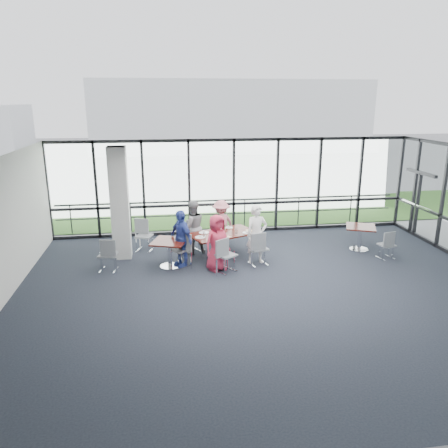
{
  "coord_description": "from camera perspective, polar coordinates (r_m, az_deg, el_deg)",
  "views": [
    {
      "loc": [
        -2.43,
        -9.29,
        4.45
      ],
      "look_at": [
        -0.74,
        2.22,
        1.1
      ],
      "focal_mm": 35.0,
      "sensor_mm": 36.0,
      "label": 1
    }
  ],
  "objects": [
    {
      "name": "chair_main_fl",
      "position": [
        13.16,
        -4.39,
        -1.63
      ],
      "size": [
        0.6,
        0.6,
        0.92
      ],
      "primitive_type": null,
      "rotation": [
        0.0,
        0.0,
        3.57
      ],
      "color": "gray",
      "rests_on": "ground"
    },
    {
      "name": "chair_spare_lb",
      "position": [
        13.36,
        -10.4,
        -1.56
      ],
      "size": [
        0.58,
        0.58,
        0.93
      ],
      "primitive_type": null,
      "rotation": [
        0.0,
        0.0,
        2.81
      ],
      "color": "gray",
      "rests_on": "ground"
    },
    {
      "name": "diner_end",
      "position": [
        11.92,
        -5.64,
        -1.88
      ],
      "size": [
        0.91,
        1.06,
        1.58
      ],
      "primitive_type": "imported",
      "rotation": [
        0.0,
        0.0,
        -1.04
      ],
      "color": "#3449A5",
      "rests_on": "ground"
    },
    {
      "name": "apron",
      "position": [
        19.95,
        -1.15,
        3.11
      ],
      "size": [
        80.0,
        70.0,
        0.02
      ],
      "primitive_type": "cube",
      "color": "gray",
      "rests_on": "ground"
    },
    {
      "name": "ketchup_bottle",
      "position": [
        12.54,
        -0.13,
        -0.66
      ],
      "size": [
        0.06,
        0.06,
        0.18
      ],
      "primitive_type": "cylinder",
      "color": "#A10001",
      "rests_on": "main_table"
    },
    {
      "name": "structural_column",
      "position": [
        12.67,
        -13.46,
        2.62
      ],
      "size": [
        0.5,
        0.5,
        3.2
      ],
      "primitive_type": "cube",
      "color": "silver",
      "rests_on": "ground"
    },
    {
      "name": "grass_strip",
      "position": [
        18.01,
        -0.35,
        1.8
      ],
      "size": [
        80.0,
        5.0,
        0.01
      ],
      "primitive_type": "cube",
      "color": "#366226",
      "rests_on": "ground"
    },
    {
      "name": "main_table",
      "position": [
        12.53,
        -0.2,
        -1.73
      ],
      "size": [
        2.14,
        1.69,
        0.75
      ],
      "rotation": [
        0.0,
        0.0,
        0.4
      ],
      "color": "#350D0A",
      "rests_on": "ground"
    },
    {
      "name": "plate_nl",
      "position": [
        11.94,
        -1.38,
        -1.95
      ],
      "size": [
        0.27,
        0.27,
        0.01
      ],
      "primitive_type": "cylinder",
      "color": "white",
      "rests_on": "main_table"
    },
    {
      "name": "wall_front",
      "position": [
        5.69,
        18.87,
        -14.92
      ],
      "size": [
        12.0,
        0.1,
        3.2
      ],
      "primitive_type": "cube",
      "color": "silver",
      "rests_on": "ground"
    },
    {
      "name": "tumbler_a",
      "position": [
        12.15,
        -0.73,
        -1.33
      ],
      "size": [
        0.07,
        0.07,
        0.13
      ],
      "primitive_type": "cylinder",
      "color": "white",
      "rests_on": "main_table"
    },
    {
      "name": "diner_near_left",
      "position": [
        11.59,
        -0.93,
        -2.46
      ],
      "size": [
        0.89,
        0.79,
        1.53
      ],
      "primitive_type": "imported",
      "rotation": [
        0.0,
        0.0,
        0.51
      ],
      "color": "#CB2E4B",
      "rests_on": "ground"
    },
    {
      "name": "plate_fr",
      "position": [
        12.97,
        0.65,
        -0.47
      ],
      "size": [
        0.23,
        0.23,
        0.01
      ],
      "primitive_type": "cylinder",
      "color": "white",
      "rests_on": "main_table"
    },
    {
      "name": "tumbler_c",
      "position": [
        12.65,
        -0.53,
        -0.58
      ],
      "size": [
        0.08,
        0.08,
        0.15
      ],
      "primitive_type": "cylinder",
      "color": "white",
      "rests_on": "main_table"
    },
    {
      "name": "green_bottle",
      "position": [
        12.58,
        0.04,
        -0.55
      ],
      "size": [
        0.05,
        0.05,
        0.2
      ],
      "primitive_type": "cylinder",
      "color": "#1A7E2A",
      "rests_on": "main_table"
    },
    {
      "name": "condiment_caddy",
      "position": [
        12.54,
        -0.37,
        -1.0
      ],
      "size": [
        0.1,
        0.07,
        0.04
      ],
      "primitive_type": "cube",
      "color": "black",
      "rests_on": "main_table"
    },
    {
      "name": "tumbler_b",
      "position": [
        12.45,
        1.61,
        -0.92
      ],
      "size": [
        0.06,
        0.06,
        0.13
      ],
      "primitive_type": "cylinder",
      "color": "white",
      "rests_on": "main_table"
    },
    {
      "name": "side_table_left",
      "position": [
        11.93,
        -7.13,
        -2.71
      ],
      "size": [
        1.11,
        1.11,
        0.75
      ],
      "rotation": [
        0.0,
        0.0,
        -0.33
      ],
      "color": "#350D0A",
      "rests_on": "ground"
    },
    {
      "name": "menu_a",
      "position": [
        12.09,
        0.23,
        -1.74
      ],
      "size": [
        0.35,
        0.36,
        0.0
      ],
      "primitive_type": "cube",
      "rotation": [
        0.0,
        0.0,
        0.82
      ],
      "color": "silver",
      "rests_on": "main_table"
    },
    {
      "name": "chair_spare_la",
      "position": [
        12.04,
        -14.95,
        -3.9
      ],
      "size": [
        0.52,
        0.52,
        0.9
      ],
      "primitive_type": null,
      "rotation": [
        0.0,
        0.0,
        -0.22
      ],
      "color": "gray",
      "rests_on": "ground"
    },
    {
      "name": "diner_far_right",
      "position": [
        13.38,
        -0.39,
        -0.01
      ],
      "size": [
        1.08,
        0.93,
        1.49
      ],
      "primitive_type": "imported",
      "rotation": [
        0.0,
        0.0,
        3.7
      ],
      "color": "pink",
      "rests_on": "ground"
    },
    {
      "name": "plate_fl",
      "position": [
        12.5,
        -2.64,
        -1.13
      ],
      "size": [
        0.29,
        0.29,
        0.01
      ],
      "primitive_type": "cylinder",
      "color": "white",
      "rests_on": "main_table"
    },
    {
      "name": "guard_rail",
      "position": [
        15.59,
        0.88,
        1.39
      ],
      "size": [
        12.0,
        0.06,
        0.06
      ],
      "primitive_type": "cylinder",
      "rotation": [
        0.0,
        1.57,
        0.0
      ],
      "color": "#2D2D33",
      "rests_on": "ground"
    },
    {
      "name": "chair_main_nr",
      "position": [
        12.09,
        4.51,
        -3.19
      ],
      "size": [
        0.55,
        0.55,
        0.94
      ],
      "primitive_type": null,
      "rotation": [
        0.0,
        0.0,
        0.23
      ],
      "color": "gray",
      "rests_on": "ground"
    },
    {
      "name": "menu_b",
      "position": [
        12.73,
        3.55,
        -0.85
      ],
      "size": [
        0.33,
        0.25,
        0.0
      ],
      "primitive_type": "cube",
      "rotation": [
        0.0,
        0.0,
        -0.15
      ],
      "color": "silver",
      "rests_on": "main_table"
    },
    {
      "name": "menu_c",
      "position": [
        12.85,
        -0.22,
        -0.66
      ],
      "size": [
        0.27,
        0.32,
        0.0
      ],
      "primitive_type": "cube",
      "rotation": [
        0.0,
        0.0,
        1.25
      ],
      "color": "silver",
      "rests_on": "main_table"
    },
    {
      "name": "curtain_wall_back",
      "position": [
        14.77,
        1.27,
        4.94
      ],
      "size": [
        12.0,
        0.1,
        3.2
      ],
      "primitive_type": "cube",
      "color": "white",
      "rests_on": "ground"
    },
    {
      "name": "tumbler_d",
      "position": [
        12.05,
        -2.58,
        -1.51
      ],
      "size": [
        0.07,
        0.07,
        0.13
      ],
      "primitive_type": "cylinder",
      "color": "white",
      "rests_on": "main_table"
    },
    {
      "name": "chair_main_nl",
      "position": [
        11.55,
        0.24,
        -4.07
      ],
      "size": [
        0.64,
        0.64,
        0.95
      ],
      "primitive_type": null,
      "rotation": [
        0.0,
        0.0,
        0.6
      ],
      "color": "gray",
      "rests_on": "ground"
    },
    {
      "name": "chair_main_fr",
      "position": [
        13.6,
        -0.51,
        -1.0
      ],
      "size": [
        0.53,
        0.53,
        0.92
      ],
      "primitive_type": null,
      "rotation": [
        0.0,
        0.0,
        3.35
      ],
      "color": "gray",
      "rests_on": "ground"
    },
    {
      "name": "side_table_right",
      "position": [
        13.79,
        17.4,
        -0.76
      ],
      "size": [
        1.1,
        1.1,
        0.75
      ],
      "rotation": [
        0.0,
        0.0,
        -0.4
      ],
      "color": "#350D0A",
      "rests_on": "ground"
    },
    {
      "name": "ceiling",
      "position": [
        9.68,
        6.31,
        8.56
      ],
      "size": [
        12.0,
        10.0,
        0.04
      ],
      "primitive_type": "cube",
      "color": "white",
      "rests_on": "ground"
    },
    {
      "name": "plate_end",
      "position": [
        12.09,
        -3.17,
        -1.74
      ],
      "size": [
        0.28,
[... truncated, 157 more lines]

